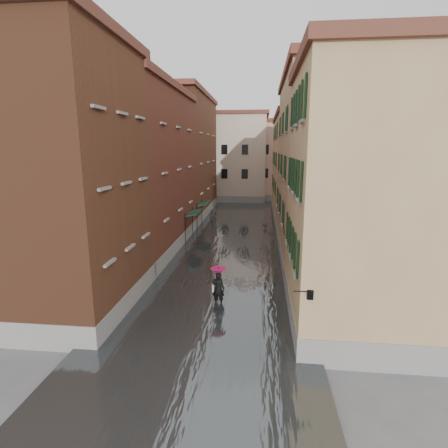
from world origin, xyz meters
The scene contains 16 objects.
ground centered at (0.00, 0.00, 0.00)m, with size 120.00×120.00×0.00m, color #5C5C5F.
floodwater centered at (0.00, 13.00, 0.10)m, with size 10.00×60.00×0.20m, color #3F4446.
building_left_near centered at (-7.00, -2.00, 6.50)m, with size 6.00×8.00×13.00m, color brown.
building_left_mid centered at (-7.00, 9.00, 6.25)m, with size 6.00×14.00×12.50m, color #5C281D.
building_left_far centered at (-7.00, 24.00, 7.00)m, with size 6.00×16.00×14.00m, color brown.
building_right_near centered at (7.00, -2.00, 5.75)m, with size 6.00×8.00×11.50m, color #A18553.
building_right_mid centered at (7.00, 9.00, 6.50)m, with size 6.00×14.00×13.00m, color tan.
building_right_far centered at (7.00, 24.00, 5.75)m, with size 6.00×16.00×11.50m, color #A18553.
building_end_cream centered at (-3.00, 38.00, 6.50)m, with size 12.00×9.00×13.00m, color beige.
building_end_pink centered at (6.00, 40.00, 6.00)m, with size 10.00×9.00×12.00m, color tan.
awning_near centered at (-3.48, 12.22, 2.47)m, with size 1.09×3.29×2.80m.
awning_far centered at (-3.49, 17.49, 2.46)m, with size 1.09×2.91×2.80m.
wall_lantern centered at (4.33, -6.00, 3.01)m, with size 0.71×0.22×0.35m.
window_planters centered at (4.12, -0.62, 3.51)m, with size 0.59×8.28×0.84m.
pedestrian_main centered at (0.35, -0.96, 1.20)m, with size 0.87×0.87×2.06m.
pedestrian_far centered at (-2.96, 20.10, 0.71)m, with size 0.69×0.54×1.42m, color black.
Camera 1 is at (2.50, -18.14, 8.21)m, focal length 28.00 mm.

